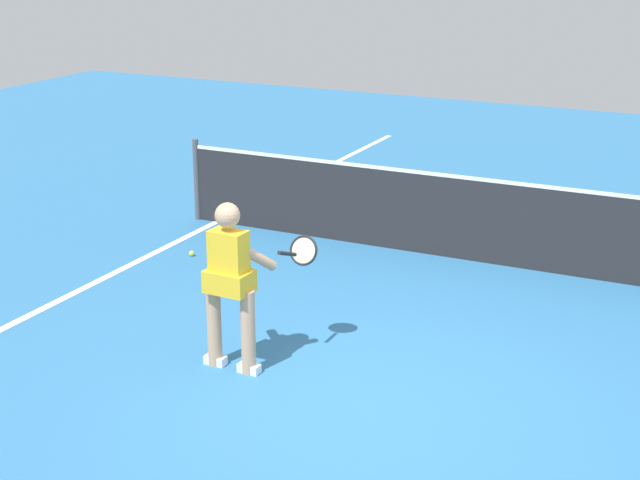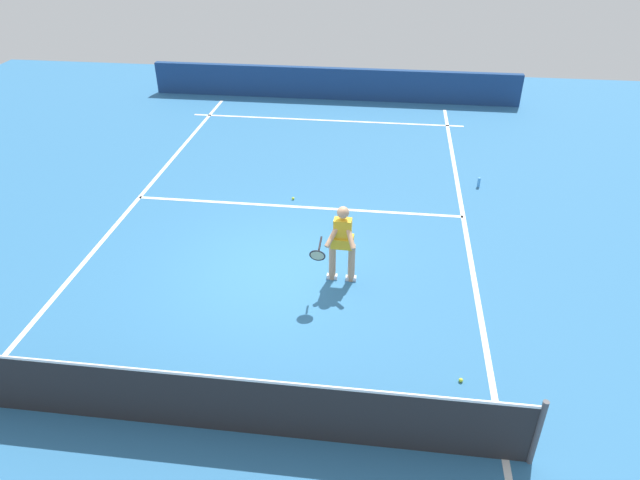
{
  "view_description": "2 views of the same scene",
  "coord_description": "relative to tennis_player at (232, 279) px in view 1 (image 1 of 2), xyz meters",
  "views": [
    {
      "loc": [
        2.86,
        -6.6,
        3.81
      ],
      "look_at": [
        -0.82,
        0.91,
        1.05
      ],
      "focal_mm": 53.99,
      "sensor_mm": 36.0,
      "label": 1
    },
    {
      "loc": [
        -2.03,
        9.03,
        6.36
      ],
      "look_at": [
        -0.94,
        0.43,
        1.04
      ],
      "focal_mm": 32.46,
      "sensor_mm": 36.0,
      "label": 2
    }
  ],
  "objects": [
    {
      "name": "ground_plane",
      "position": [
        1.3,
        -0.14,
        -0.85
      ],
      "size": [
        28.52,
        28.52,
        0.0
      ],
      "primitive_type": "plane",
      "color": "teal"
    },
    {
      "name": "sideline_left_marking",
      "position": [
        -2.5,
        -0.14,
        -0.84
      ],
      "size": [
        0.1,
        19.94,
        0.01
      ],
      "primitive_type": "cube",
      "color": "white",
      "rests_on": "ground"
    },
    {
      "name": "tennis_player",
      "position": [
        0.0,
        0.0,
        0.0
      ],
      "size": [
        0.79,
        0.92,
        1.55
      ],
      "color": "tan",
      "rests_on": "ground"
    },
    {
      "name": "court_net",
      "position": [
        1.3,
        3.72,
        -0.33
      ],
      "size": [
        8.28,
        0.08,
        1.1
      ],
      "color": "#4C4C51",
      "rests_on": "ground"
    },
    {
      "name": "tennis_ball_near",
      "position": [
        -2.04,
        2.39,
        -0.81
      ],
      "size": [
        0.07,
        0.07,
        0.07
      ],
      "primitive_type": "sphere",
      "color": "#D1E533",
      "rests_on": "ground"
    }
  ]
}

